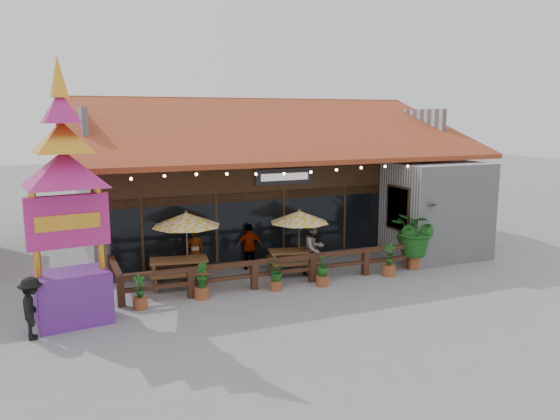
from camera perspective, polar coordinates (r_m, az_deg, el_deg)
name	(u,v)px	position (r m, az deg, el deg)	size (l,w,h in m)	color
ground	(319,276)	(18.55, 4.08, -6.88)	(100.00, 100.00, 0.00)	gray
restaurant_building	(257,187)	(24.13, -2.44, 2.40)	(15.50, 14.73, 6.09)	#B0B0B5
patio_railing	(259,267)	(17.26, -2.20, -6.01)	(10.00, 2.60, 0.92)	#412317
umbrella_left	(186,220)	(17.54, -9.76, -1.02)	(2.34, 2.34, 2.37)	brown
umbrella_right	(299,217)	(18.56, 2.03, -0.74)	(2.19, 2.19, 2.20)	brown
picnic_table_left	(179,268)	(17.63, -10.50, -5.94)	(2.03, 1.83, 0.86)	brown
picnic_table_right	(294,257)	(18.71, 1.43, -4.98)	(1.92, 1.74, 0.80)	brown
thai_sign_tower	(65,176)	(14.68, -21.57, 3.34)	(2.99, 2.99, 7.27)	#5F2486
tropical_plant	(414,231)	(19.71, 13.81, -2.10)	(2.25, 2.24, 2.35)	brown
diner_a	(195,253)	(18.36, -8.87, -4.42)	(0.61, 0.40, 1.68)	#3B2312
diner_b	(314,249)	(18.50, 3.58, -4.05)	(0.87, 0.67, 1.78)	#3B2312
diner_c	(250,247)	(19.10, -3.19, -3.85)	(0.95, 0.40, 1.62)	#3B2312
pedestrian	(32,308)	(14.56, -24.51, -9.33)	(0.99, 0.57, 1.54)	black
planter_a	(140,294)	(15.85, -14.44, -8.53)	(0.40, 0.40, 0.99)	brown
planter_b	(202,283)	(16.32, -8.20, -7.53)	(0.44, 0.45, 1.07)	brown
planter_c	(276,274)	(16.90, -0.43, -6.73)	(0.66, 0.61, 0.90)	brown
planter_d	(323,271)	(17.39, 4.48, -6.34)	(0.54, 0.54, 1.01)	brown
planter_e	(389,262)	(18.77, 11.33, -5.36)	(0.46, 0.48, 1.12)	brown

